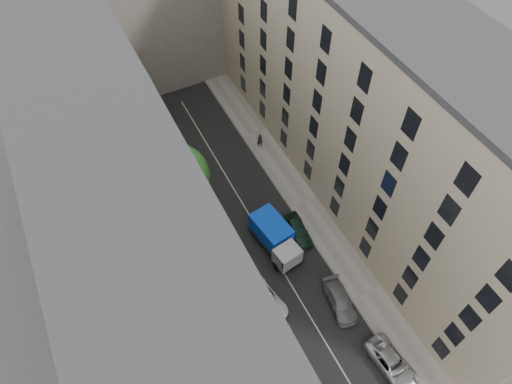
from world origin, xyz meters
TOP-DOWN VIEW (x-y plane):
  - ground at (0.00, 0.00)m, footprint 120.00×120.00m
  - road_surface at (0.00, 0.00)m, footprint 8.00×44.00m
  - sidewalk_left at (-5.50, 0.00)m, footprint 3.00×44.00m
  - sidewalk_right at (5.50, 0.00)m, footprint 3.00×44.00m
  - building_left at (-11.00, 0.00)m, footprint 8.00×44.00m
  - building_right at (11.00, 0.00)m, footprint 8.00×44.00m
  - tarp_truck at (0.60, -3.19)m, footprint 3.16×6.21m
  - car_left_1 at (-3.60, -13.13)m, footprint 1.46×3.94m
  - car_left_2 at (-2.80, -7.80)m, footprint 2.89×4.91m
  - car_left_3 at (-3.60, -0.20)m, footprint 2.45×5.05m
  - car_left_4 at (-3.60, 3.40)m, footprint 2.17×4.17m
  - car_left_5 at (-2.80, 9.00)m, footprint 1.76×4.28m
  - car_left_6 at (-3.60, 16.60)m, footprint 2.53×5.12m
  - car_right_0 at (3.60, -17.00)m, footprint 2.59×4.91m
  - car_right_1 at (2.80, -10.80)m, footprint 2.47×4.64m
  - car_right_2 at (3.17, -2.99)m, footprint 2.07×4.24m
  - tree_near at (-6.21, -12.01)m, footprint 5.42×5.17m
  - tree_mid at (-5.44, 3.92)m, footprint 5.85×5.65m
  - tree_far at (-6.30, 15.21)m, footprint 5.63×5.40m
  - lamp_post at (-5.05, -3.58)m, footprint 0.36×0.36m
  - pedestrian at (5.10, 8.88)m, footprint 0.72×0.57m

SIDE VIEW (x-z plane):
  - ground at x=0.00m, z-range 0.00..0.00m
  - road_surface at x=0.00m, z-range 0.00..0.02m
  - sidewalk_left at x=-5.50m, z-range 0.00..0.15m
  - sidewalk_right at x=5.50m, z-range 0.00..0.15m
  - car_right_1 at x=2.80m, z-range 0.00..1.28m
  - car_left_2 at x=-2.80m, z-range 0.00..1.28m
  - car_left_1 at x=-3.60m, z-range 0.00..1.29m
  - car_right_0 at x=3.60m, z-range 0.00..1.32m
  - car_left_4 at x=-3.60m, z-range 0.00..1.36m
  - car_left_5 at x=-2.80m, z-range 0.00..1.38m
  - car_right_2 at x=3.17m, z-range 0.00..1.39m
  - car_left_6 at x=-3.60m, z-range 0.00..1.40m
  - car_left_3 at x=-3.60m, z-range 0.00..1.42m
  - pedestrian at x=5.10m, z-range 0.15..1.88m
  - tarp_truck at x=0.60m, z-range 0.14..2.87m
  - lamp_post at x=-5.05m, z-range 0.90..7.38m
  - tree_near at x=-6.21m, z-range 1.47..9.81m
  - tree_mid at x=-5.44m, z-range 1.46..10.17m
  - tree_far at x=-6.30m, z-range 2.06..12.44m
  - building_left at x=-11.00m, z-range 0.00..20.00m
  - building_right at x=11.00m, z-range 0.00..20.00m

